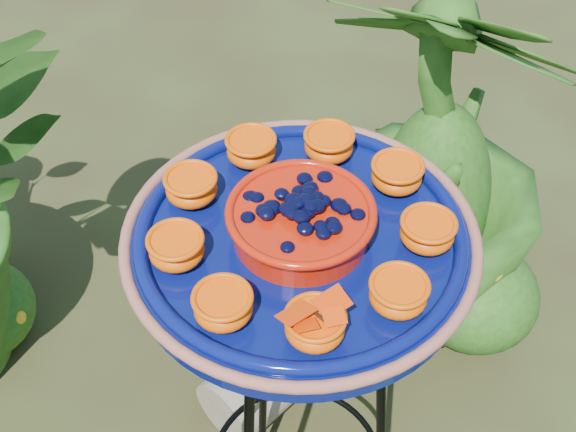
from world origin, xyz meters
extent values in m
torus|color=black|center=(0.03, -0.08, 0.92)|extent=(0.29, 0.29, 0.02)
cylinder|color=black|center=(0.02, 0.07, 0.46)|extent=(0.02, 0.09, 0.92)
cylinder|color=#070F54|center=(0.03, -0.08, 0.95)|extent=(0.50, 0.50, 0.04)
torus|color=#AA5D4C|center=(0.03, -0.08, 0.97)|extent=(0.49, 0.49, 0.02)
torus|color=#070F54|center=(0.03, -0.08, 0.97)|extent=(0.45, 0.45, 0.02)
cylinder|color=#B71906|center=(0.03, -0.08, 0.99)|extent=(0.20, 0.20, 0.05)
torus|color=#B71906|center=(0.03, -0.08, 1.02)|extent=(0.20, 0.20, 0.01)
ellipsoid|color=black|center=(0.03, -0.08, 1.02)|extent=(0.16, 0.16, 0.03)
ellipsoid|color=#E35502|center=(0.19, -0.04, 0.99)|extent=(0.07, 0.07, 0.04)
cylinder|color=#F75D04|center=(0.19, -0.04, 1.01)|extent=(0.07, 0.07, 0.01)
ellipsoid|color=#E35502|center=(0.12, 0.06, 0.99)|extent=(0.07, 0.07, 0.04)
cylinder|color=#F75D04|center=(0.12, 0.06, 1.01)|extent=(0.07, 0.07, 0.01)
ellipsoid|color=#E35502|center=(0.01, 0.09, 0.99)|extent=(0.07, 0.07, 0.04)
cylinder|color=#F75D04|center=(0.01, 0.09, 1.01)|extent=(0.07, 0.07, 0.01)
ellipsoid|color=#E35502|center=(-0.09, 0.04, 0.99)|extent=(0.07, 0.07, 0.04)
cylinder|color=#F75D04|center=(-0.09, 0.04, 1.01)|extent=(0.07, 0.07, 0.01)
ellipsoid|color=#E35502|center=(-0.14, -0.06, 0.99)|extent=(0.07, 0.07, 0.04)
cylinder|color=#F75D04|center=(-0.14, -0.06, 1.01)|extent=(0.07, 0.07, 0.01)
ellipsoid|color=#E35502|center=(-0.11, -0.17, 0.99)|extent=(0.07, 0.07, 0.04)
cylinder|color=#F75D04|center=(-0.11, -0.17, 1.01)|extent=(0.07, 0.07, 0.01)
ellipsoid|color=#E35502|center=(-0.02, -0.24, 0.99)|extent=(0.07, 0.07, 0.04)
cylinder|color=#F75D04|center=(-0.02, -0.24, 1.01)|extent=(0.07, 0.07, 0.01)
ellipsoid|color=#E35502|center=(0.10, -0.23, 0.99)|extent=(0.07, 0.07, 0.04)
cylinder|color=#F75D04|center=(0.10, -0.23, 1.01)|extent=(0.07, 0.07, 0.01)
ellipsoid|color=#E35502|center=(0.18, -0.15, 0.99)|extent=(0.07, 0.07, 0.04)
cylinder|color=#F75D04|center=(0.18, -0.15, 1.01)|extent=(0.07, 0.07, 0.01)
cylinder|color=black|center=(-0.02, -0.24, 1.02)|extent=(0.02, 0.03, 0.00)
cube|color=#FA3A05|center=(-0.04, -0.24, 1.02)|extent=(0.05, 0.04, 0.01)
cube|color=#FA3A05|center=(0.00, -0.24, 1.02)|extent=(0.05, 0.04, 0.01)
cylinder|color=gray|center=(0.19, 0.31, 0.09)|extent=(0.56, 0.39, 0.18)
imported|color=#1D4612|center=(0.58, 0.44, 0.49)|extent=(0.78, 0.78, 0.99)
camera|label=1|loc=(-0.25, -0.76, 1.77)|focal=50.00mm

